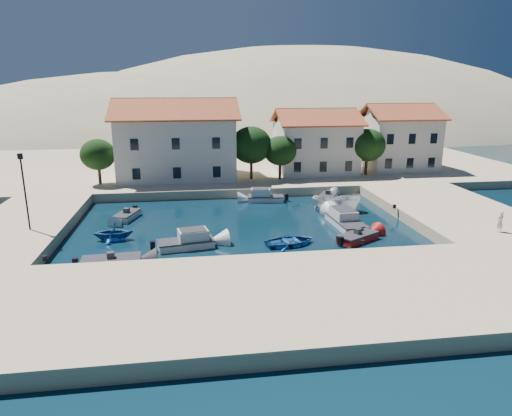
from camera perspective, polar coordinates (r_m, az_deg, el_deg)
The scene contains 23 objects.
ground at distance 32.36m, azimuth 0.09°, elevation -7.39°, with size 400.00×400.00×0.00m, color black.
quay_south at distance 26.77m, azimuth 1.96°, elevation -11.33°, with size 52.00×12.00×1.00m, color tan.
quay_east at distance 48.18m, azimuth 23.14°, elevation -0.34°, with size 11.00×20.00×1.00m, color tan.
quay_west at distance 43.87m, azimuth -27.39°, elevation -2.30°, with size 8.00×20.00×1.00m, color tan.
quay_north at distance 68.88m, azimuth -2.78°, elevation 5.32°, with size 80.00×36.00×1.00m, color tan.
hills at distance 159.27m, azimuth 1.10°, elevation 2.36°, with size 254.00×176.00×99.00m.
building_left at distance 57.94m, azimuth -9.89°, elevation 8.63°, with size 14.70×9.45×9.70m.
building_mid at distance 61.19m, azimuth 7.44°, elevation 8.41°, with size 10.50×8.40×8.30m.
building_right at distance 66.28m, azimuth 17.38°, elevation 8.59°, with size 9.45×8.40×8.80m.
trees at distance 56.21m, azimuth 0.95°, elevation 7.52°, with size 37.30×5.30×6.45m.
lamppost at distance 40.55m, azimuth -27.02°, elevation 2.64°, with size 0.35×0.25×6.22m.
bollards at distance 35.99m, azimuth 3.63°, elevation -3.08°, with size 29.36×9.56×0.30m.
motorboat_grey_sw at distance 34.00m, azimuth -17.63°, elevation -6.47°, with size 4.19×2.07×1.25m.
cabin_cruiser_south at distance 36.31m, azimuth -8.77°, elevation -4.19°, with size 4.64×2.63×1.60m.
rowboat_south at distance 36.77m, azimuth 4.29°, elevation -4.58°, with size 2.94×4.11×0.85m, color navy.
motorboat_red_se at distance 38.36m, azimuth 12.56°, elevation -3.59°, with size 3.93×3.26×1.25m.
cabin_cruiser_east at distance 41.98m, azimuth 11.21°, elevation -1.60°, with size 2.47×5.55×1.60m.
boat_east at distance 46.82m, azimuth 9.98°, elevation -0.37°, with size 1.85×4.93×1.90m, color silver.
motorboat_white_ne at distance 51.21m, azimuth 8.98°, elevation 1.38°, with size 3.01×3.69×1.25m.
rowboat_west at distance 39.50m, azimuth -17.37°, elevation -3.84°, with size 2.77×3.21×1.69m, color navy.
motorboat_white_west at distance 45.11m, azimuth -15.84°, elevation -0.94°, with size 2.42×3.65×1.25m.
cabin_cruiser_north at distance 49.81m, azimuth 1.20°, elevation 1.38°, with size 4.12×2.17×1.60m.
pedestrian at distance 41.22m, azimuth 28.20°, elevation -1.51°, with size 0.62×0.40×1.69m, color beige.
Camera 1 is at (-4.26, -29.53, 12.54)m, focal length 32.00 mm.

